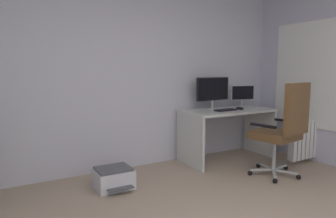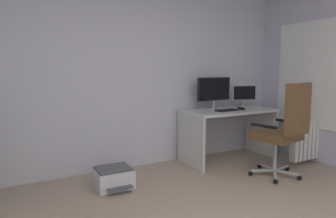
% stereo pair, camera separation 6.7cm
% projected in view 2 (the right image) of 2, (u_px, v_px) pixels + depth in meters
% --- Properties ---
extents(wall_back, '(5.27, 0.10, 2.69)m').
position_uv_depth(wall_back, '(114.00, 68.00, 3.98)').
color(wall_back, silver).
rests_on(wall_back, ground).
extents(window_pane, '(0.01, 1.30, 1.44)m').
position_uv_depth(window_pane, '(319.00, 75.00, 4.30)').
color(window_pane, white).
extents(window_frame, '(0.02, 1.38, 1.52)m').
position_uv_depth(window_frame, '(319.00, 75.00, 4.29)').
color(window_frame, white).
extents(desk, '(1.36, 0.66, 0.75)m').
position_uv_depth(desk, '(229.00, 123.00, 4.48)').
color(desk, silver).
rests_on(desk, ground).
extents(monitor_main, '(0.59, 0.18, 0.47)m').
position_uv_depth(monitor_main, '(214.00, 90.00, 4.47)').
color(monitor_main, '#B2B5B7').
rests_on(monitor_main, desk).
extents(monitor_secondary, '(0.40, 0.18, 0.33)m').
position_uv_depth(monitor_secondary, '(244.00, 94.00, 4.76)').
color(monitor_secondary, '#B2B5B7').
rests_on(monitor_secondary, desk).
extents(keyboard, '(0.35, 0.15, 0.02)m').
position_uv_depth(keyboard, '(227.00, 110.00, 4.31)').
color(keyboard, black).
rests_on(keyboard, desk).
extents(computer_mouse, '(0.07, 0.11, 0.03)m').
position_uv_depth(computer_mouse, '(241.00, 109.00, 4.44)').
color(computer_mouse, black).
rests_on(computer_mouse, desk).
extents(office_chair, '(0.64, 0.66, 1.18)m').
position_uv_depth(office_chair, '(285.00, 127.00, 3.68)').
color(office_chair, '#B7BABC').
rests_on(office_chair, ground).
extents(printer, '(0.41, 0.43, 0.23)m').
position_uv_depth(printer, '(113.00, 178.00, 3.45)').
color(printer, silver).
rests_on(printer, ground).
extents(radiator, '(0.76, 0.10, 0.55)m').
position_uv_depth(radiator, '(311.00, 140.00, 4.37)').
color(radiator, white).
rests_on(radiator, ground).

